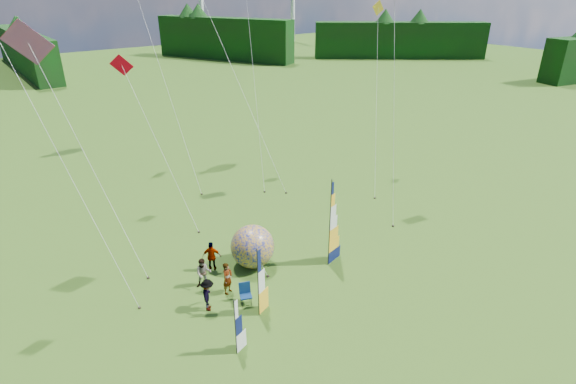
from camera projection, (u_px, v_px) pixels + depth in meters
ground at (349, 308)px, 23.54m from camera, size 220.00×220.00×0.00m
treeline_ring at (354, 242)px, 21.85m from camera, size 210.00×210.00×8.00m
feather_banner_main at (330, 225)px, 26.00m from camera, size 1.44×0.44×5.41m
side_banner_left at (258, 284)px, 22.20m from camera, size 1.03×0.47×3.85m
side_banner_far at (235, 329)px, 20.00m from camera, size 0.87×0.37×2.95m
bol_inflatable at (252, 246)px, 26.57m from camera, size 3.10×3.10×2.60m
spectator_a at (227, 278)px, 24.32m from camera, size 0.81×0.69×1.87m
spectator_b at (203, 273)px, 24.83m from camera, size 0.96×0.78×1.78m
spectator_c at (208, 295)px, 23.06m from camera, size 0.98×1.23×1.82m
spectator_d at (212, 256)px, 26.26m from camera, size 1.15×1.01×1.87m
camp_chair at (246, 294)px, 23.62m from camera, size 0.87×0.87×1.15m
kite_whale at (238, 73)px, 37.43m from camera, size 9.60×16.61×17.27m
kite_rainbow_delta at (87, 148)px, 24.36m from camera, size 9.38×11.93×14.67m
kite_parafoil at (395, 100)px, 30.49m from camera, size 9.44×10.18×16.49m
small_kite_red at (159, 139)px, 30.58m from camera, size 6.04×10.74×11.58m
small_kite_orange at (253, 65)px, 36.22m from camera, size 9.10×11.69×18.84m
small_kite_yellow at (377, 95)px, 35.91m from camera, size 7.87×8.54×14.64m
small_kite_pink at (56, 142)px, 20.91m from camera, size 7.23×9.14×17.50m
small_kite_green at (161, 65)px, 36.52m from camera, size 7.64×14.97×18.78m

